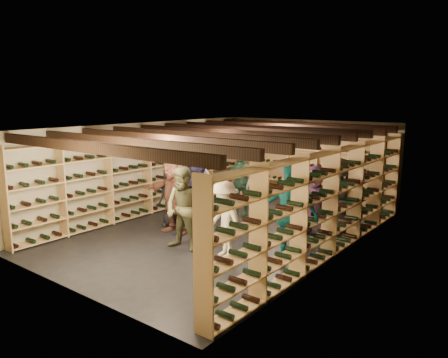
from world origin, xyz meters
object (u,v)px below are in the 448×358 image
crate_stack_left (233,195)px  person_3 (225,219)px  person_8 (305,196)px  person_12 (338,197)px  crate_stack_right (309,210)px  person_10 (240,184)px  person_4 (289,215)px  person_5 (174,194)px  person_11 (314,201)px  person_7 (256,188)px  person_2 (184,209)px  person_6 (197,190)px  person_0 (172,195)px  crate_loose (303,213)px  person_9 (199,179)px

crate_stack_left → person_3: 4.31m
person_8 → person_12: size_ratio=0.90×
crate_stack_right → person_12: 1.46m
person_10 → person_8: bearing=-15.8°
person_4 → person_5: size_ratio=1.05×
person_8 → person_11: bearing=-35.8°
crate_stack_left → person_3: size_ratio=0.38×
crate_stack_left → person_7: person_7 is taller
person_10 → person_12: bearing=-13.8°
person_2 → person_6: 1.54m
person_2 → person_3: person_2 is taller
person_2 → person_5: person_5 is taller
crate_stack_left → person_5: (0.58, -3.02, 0.65)m
person_0 → person_11: (3.05, 1.32, 0.06)m
crate_stack_left → crate_loose: size_ratio=1.14×
crate_stack_right → person_12: person_12 is taller
person_8 → crate_stack_left: bearing=164.3°
person_9 → person_8: bearing=-13.1°
person_2 → person_3: size_ratio=1.14×
crate_stack_left → person_4: 4.80m
crate_stack_right → crate_loose: 0.34m
person_2 → person_10: (-0.62, 2.80, 0.00)m
person_2 → person_4: (2.05, 0.60, 0.10)m
crate_stack_right → person_12: (1.07, -0.77, 0.62)m
crate_loose → person_3: 3.60m
person_4 → person_8: person_4 is taller
person_4 → person_7: (-2.00, 1.91, -0.08)m
crate_stack_left → person_0: 2.71m
person_11 → person_12: (0.37, 0.42, 0.07)m
crate_stack_right → person_9: person_9 is taller
person_2 → person_6: bearing=117.4°
person_8 → person_10: size_ratio=0.93×
person_4 → person_7: 2.76m
person_2 → person_8: person_2 is taller
crate_stack_right → person_7: bearing=-131.2°
person_4 → person_6: size_ratio=1.05×
crate_stack_left → crate_loose: (2.26, -0.00, -0.17)m
crate_stack_right → person_8: (0.28, -0.83, 0.54)m
person_3 → person_12: person_12 is taller
person_0 → person_9: size_ratio=0.92×
person_6 → person_8: (2.07, 1.42, -0.11)m
person_4 → person_7: person_4 is taller
crate_loose → person_9: (-2.79, -0.93, 0.73)m
person_3 → person_4: size_ratio=0.79×
person_0 → person_8: 3.11m
person_6 → person_4: bearing=-27.9°
crate_loose → person_3: size_ratio=0.33×
crate_stack_left → person_6: (0.72, -2.42, 0.65)m
crate_loose → person_5: size_ratio=0.28×
crate_stack_right → person_9: 3.18m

